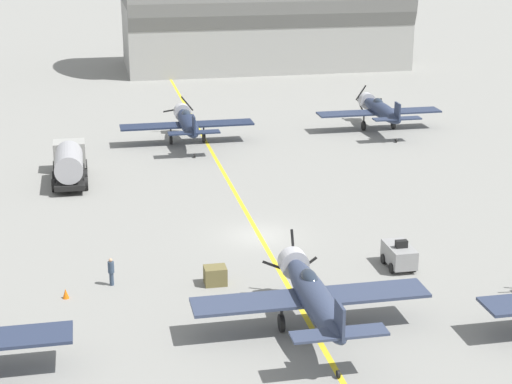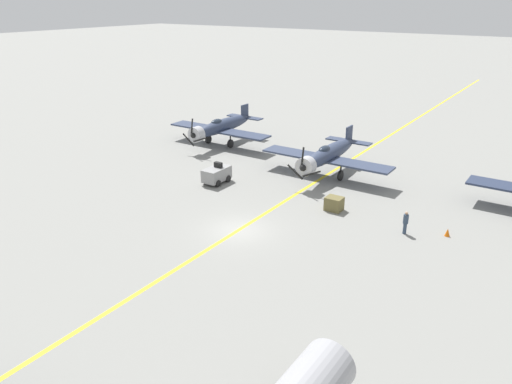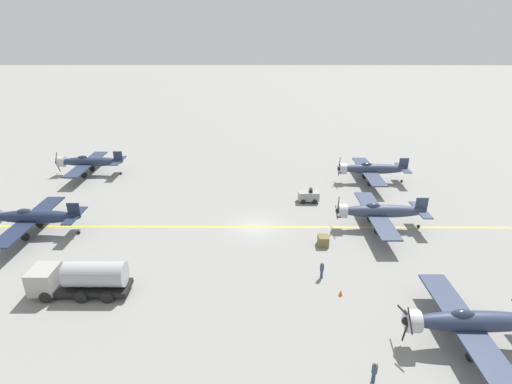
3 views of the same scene
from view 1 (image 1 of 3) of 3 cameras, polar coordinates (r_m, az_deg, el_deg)
ground_plane at (r=55.55m, az=0.24°, el=-2.95°), size 400.00×400.00×0.00m
taxiway_stripe at (r=55.55m, az=0.24°, el=-2.94°), size 0.30×160.00×0.01m
airplane_far_right at (r=82.72m, az=8.29°, el=5.44°), size 12.00×9.98×3.65m
airplane_far_center at (r=77.16m, az=-4.59°, el=4.65°), size 12.00×9.98×3.65m
airplane_near_center at (r=42.65m, az=3.81°, el=-6.86°), size 12.00×9.98×3.80m
fuel_tanker at (r=67.89m, az=-12.34°, el=1.94°), size 2.68×8.00×2.98m
tow_tractor at (r=51.22m, az=9.53°, el=-4.15°), size 1.57×2.60×1.79m
ground_crew_inspecting at (r=48.80m, az=-9.63°, el=-5.19°), size 0.35×0.35×1.63m
supply_crate_by_tanker at (r=48.47m, az=-2.73°, el=-5.58°), size 1.25×1.04×1.04m
traffic_cone at (r=47.94m, az=-12.57°, el=-6.63°), size 0.36×0.36×0.55m
hangar at (r=116.35m, az=0.52°, el=12.15°), size 36.90×16.44×17.58m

